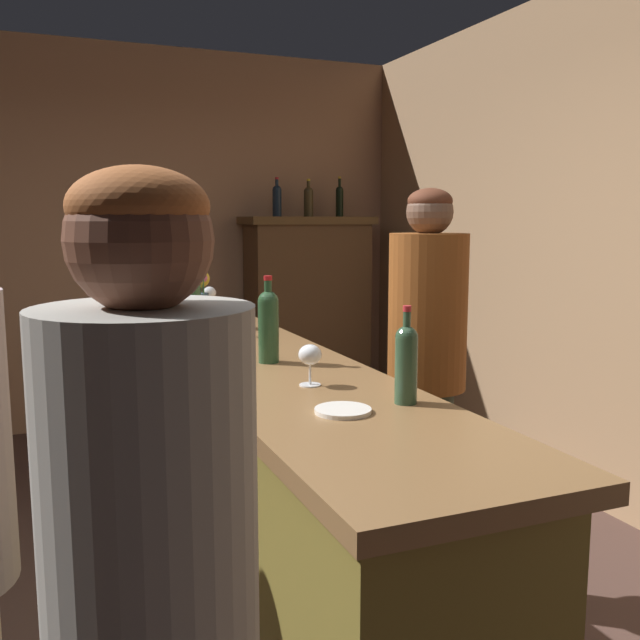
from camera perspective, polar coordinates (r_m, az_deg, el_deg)
wall_back at (r=5.51m, az=-18.83°, el=6.26°), size 5.01×0.12×2.84m
bar_counter at (r=2.80m, az=-4.72°, el=-13.55°), size 0.60×2.98×1.05m
display_cabinet at (r=5.60m, az=-1.03°, el=0.63°), size 1.02×0.46×1.59m
wine_bottle_syrah at (r=1.97m, az=7.05°, el=-3.30°), size 0.06×0.06×0.28m
wine_bottle_pinot at (r=2.52m, az=-4.23°, el=-0.23°), size 0.08×0.08×0.32m
wine_bottle_chardonnay at (r=3.78m, az=-10.52°, el=2.26°), size 0.06×0.06×0.31m
wine_bottle_merlot at (r=3.18m, az=-10.33°, el=1.38°), size 0.07×0.07×0.32m
wine_glass_front at (r=2.17m, az=-0.82°, el=-2.98°), size 0.07×0.07×0.13m
wine_glass_mid at (r=3.90m, az=-9.00°, el=2.07°), size 0.07×0.07×0.15m
flower_arrangement at (r=3.38m, az=-9.90°, el=2.03°), size 0.12×0.13×0.32m
cheese_plate at (r=1.89m, az=1.88°, el=-7.39°), size 0.15×0.15×0.01m
display_bottle_left at (r=5.46m, az=-3.53°, el=9.81°), size 0.07×0.07×0.30m
display_bottle_midleft at (r=5.55m, az=-0.94°, el=9.76°), size 0.07×0.07×0.29m
display_bottle_center at (r=5.65m, az=1.60°, el=9.79°), size 0.06×0.06×0.32m
bartender at (r=2.92m, az=8.66°, el=-4.33°), size 0.32×0.32×1.69m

